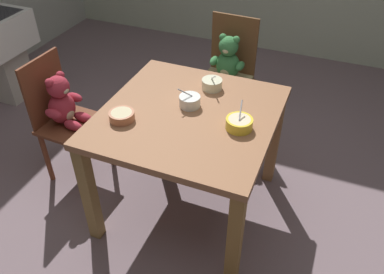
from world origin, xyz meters
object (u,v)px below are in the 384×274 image
object	(u,v)px
teddy_chair_far_center	(227,71)
teddy_chair_near_left	(64,110)
dining_table	(189,129)
sink_basin	(0,45)
porridge_bowl_cream_far_center	(212,84)
porridge_bowl_white_center	(190,101)
porridge_bowl_yellow_near_right	(239,123)
porridge_bowl_terracotta_near_left	(122,116)

from	to	relation	value
teddy_chair_far_center	teddy_chair_near_left	size ratio (longest dim) A/B	1.05
dining_table	teddy_chair_near_left	size ratio (longest dim) A/B	1.12
dining_table	sink_basin	size ratio (longest dim) A/B	1.26
porridge_bowl_cream_far_center	porridge_bowl_white_center	world-z (taller)	porridge_bowl_white_center
teddy_chair_far_center	porridge_bowl_cream_far_center	distance (m)	0.66
sink_basin	porridge_bowl_white_center	bearing A→B (deg)	-15.97
porridge_bowl_cream_far_center	teddy_chair_far_center	bearing A→B (deg)	98.58
porridge_bowl_cream_far_center	dining_table	bearing A→B (deg)	-96.04
teddy_chair_near_left	porridge_bowl_cream_far_center	xyz separation A→B (m)	(0.93, 0.29, 0.25)
porridge_bowl_cream_far_center	porridge_bowl_white_center	distance (m)	0.23
dining_table	teddy_chair_far_center	xyz separation A→B (m)	(-0.06, 0.91, -0.09)
porridge_bowl_yellow_near_right	porridge_bowl_terracotta_near_left	bearing A→B (deg)	-164.86
dining_table	porridge_bowl_terracotta_near_left	bearing A→B (deg)	-147.87
porridge_bowl_cream_far_center	porridge_bowl_terracotta_near_left	bearing A→B (deg)	-124.95
teddy_chair_far_center	sink_basin	size ratio (longest dim) A/B	1.18
teddy_chair_near_left	sink_basin	xyz separation A→B (m)	(-1.15, 0.64, -0.02)
teddy_chair_far_center	dining_table	bearing A→B (deg)	6.28
porridge_bowl_terracotta_near_left	teddy_chair_far_center	bearing A→B (deg)	77.13
teddy_chair_near_left	porridge_bowl_white_center	xyz separation A→B (m)	(0.88, 0.06, 0.25)
teddy_chair_near_left	sink_basin	distance (m)	1.32
porridge_bowl_yellow_near_right	porridge_bowl_terracotta_near_left	xyz separation A→B (m)	(-0.62, -0.17, -0.01)
porridge_bowl_yellow_near_right	porridge_bowl_white_center	size ratio (longest dim) A/B	1.24
porridge_bowl_cream_far_center	sink_basin	distance (m)	2.13
dining_table	porridge_bowl_white_center	size ratio (longest dim) A/B	7.96
porridge_bowl_cream_far_center	porridge_bowl_terracotta_near_left	world-z (taller)	porridge_bowl_cream_far_center
porridge_bowl_cream_far_center	sink_basin	xyz separation A→B (m)	(-2.08, 0.35, -0.26)
dining_table	teddy_chair_far_center	world-z (taller)	teddy_chair_far_center
porridge_bowl_terracotta_near_left	sink_basin	bearing A→B (deg)	154.07
porridge_bowl_cream_far_center	porridge_bowl_white_center	size ratio (longest dim) A/B	1.01
teddy_chair_far_center	porridge_bowl_terracotta_near_left	bearing A→B (deg)	-10.43
dining_table	porridge_bowl_yellow_near_right	distance (m)	0.34
porridge_bowl_cream_far_center	porridge_bowl_yellow_near_right	bearing A→B (deg)	-50.36
porridge_bowl_yellow_near_right	sink_basin	world-z (taller)	porridge_bowl_yellow_near_right
porridge_bowl_cream_far_center	porridge_bowl_terracotta_near_left	distance (m)	0.60
porridge_bowl_white_center	dining_table	bearing A→B (deg)	-72.66
teddy_chair_near_left	sink_basin	world-z (taller)	teddy_chair_near_left
teddy_chair_near_left	sink_basin	size ratio (longest dim) A/B	1.12
teddy_chair_far_center	sink_basin	xyz separation A→B (m)	(-1.99, -0.26, -0.02)
dining_table	porridge_bowl_yellow_near_right	xyz separation A→B (m)	(0.30, -0.03, 0.15)
sink_basin	porridge_bowl_yellow_near_right	bearing A→B (deg)	-16.09
teddy_chair_near_left	porridge_bowl_yellow_near_right	size ratio (longest dim) A/B	5.75
porridge_bowl_yellow_near_right	sink_basin	size ratio (longest dim) A/B	0.20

